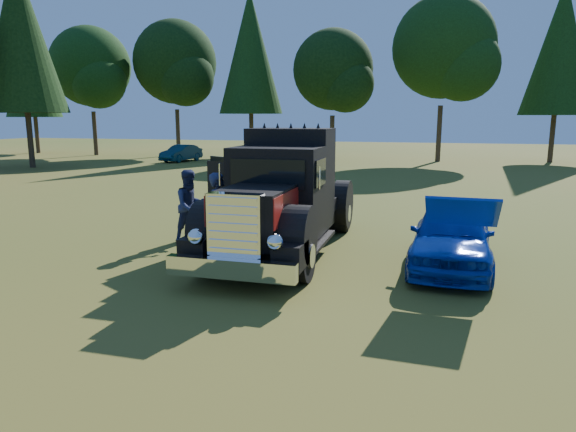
# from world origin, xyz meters

# --- Properties ---
(ground) EXTENTS (120.00, 120.00, 0.00)m
(ground) POSITION_xyz_m (0.00, 0.00, 0.00)
(ground) COLOR #3D5318
(ground) RESTS_ON ground
(treeline) EXTENTS (72.10, 24.04, 13.84)m
(treeline) POSITION_xyz_m (-6.36, 27.24, 7.71)
(treeline) COLOR #2D2116
(treeline) RESTS_ON ground
(diamond_t_truck) EXTENTS (3.26, 7.16, 3.00)m
(diamond_t_truck) POSITION_xyz_m (0.05, 1.42, 1.28)
(diamond_t_truck) COLOR black
(diamond_t_truck) RESTS_ON ground
(hotrod_coupe) EXTENTS (1.91, 4.34, 1.89)m
(hotrod_coupe) POSITION_xyz_m (4.01, 1.22, 0.72)
(hotrod_coupe) COLOR #07389B
(hotrod_coupe) RESTS_ON ground
(spectator_near) EXTENTS (0.50, 0.74, 1.99)m
(spectator_near) POSITION_xyz_m (-1.34, 0.92, 0.99)
(spectator_near) COLOR #21244D
(spectator_near) RESTS_ON ground
(spectator_far) EXTENTS (1.15, 1.19, 1.93)m
(spectator_far) POSITION_xyz_m (-2.58, 1.90, 0.96)
(spectator_far) COLOR #1A1B3E
(spectator_far) RESTS_ON ground
(distant_teal_car) EXTENTS (1.94, 3.94, 1.24)m
(distant_teal_car) POSITION_xyz_m (-14.66, 24.94, 0.62)
(distant_teal_car) COLOR #0A403F
(distant_teal_car) RESTS_ON ground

